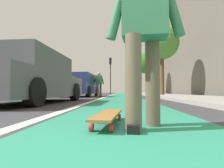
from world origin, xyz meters
TOP-DOWN VIEW (x-y plane):
  - ground_plane at (10.00, 0.00)m, footprint 80.00×80.00m
  - bike_lane_paint at (24.00, 0.00)m, footprint 56.00×1.81m
  - lane_stripe_white at (20.00, 1.05)m, footprint 52.00×0.16m
  - sidewalk_curb at (18.00, -3.30)m, footprint 52.00×3.20m
  - building_facade at (22.00, -6.31)m, footprint 40.00×1.20m
  - skateboard at (0.83, 0.20)m, footprint 0.86×0.28m
  - skater_person at (0.68, -0.15)m, footprint 0.45×0.72m
  - parked_car_near at (4.08, 2.75)m, footprint 4.58×2.10m
  - parked_car_mid at (10.43, 2.78)m, footprint 4.38×2.00m
  - traffic_light at (20.32, 1.45)m, footprint 0.33×0.28m
  - street_tree_mid at (11.96, -2.90)m, footprint 2.49×2.49m
  - street_tree_far at (20.19, -2.90)m, footprint 2.55×2.55m
  - pedestrian_distant at (11.13, 1.65)m, footprint 0.48×0.74m

SIDE VIEW (x-z plane):
  - ground_plane at x=10.00m, z-range 0.00..0.00m
  - bike_lane_paint at x=24.00m, z-range 0.00..0.00m
  - lane_stripe_white at x=20.00m, z-range 0.00..0.01m
  - sidewalk_curb at x=18.00m, z-range 0.00..0.11m
  - skateboard at x=0.83m, z-range 0.04..0.15m
  - parked_car_near at x=4.08m, z-range -0.03..1.45m
  - parked_car_mid at x=10.43m, z-range -0.02..1.48m
  - skater_person at x=0.68m, z-range 0.12..1.76m
  - pedestrian_distant at x=11.13m, z-range 0.12..1.82m
  - traffic_light at x=20.32m, z-range 0.84..5.34m
  - street_tree_far at x=20.19m, z-range 1.22..6.28m
  - street_tree_mid at x=11.96m, z-range 1.31..6.50m
  - building_facade at x=22.00m, z-range 0.00..12.46m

